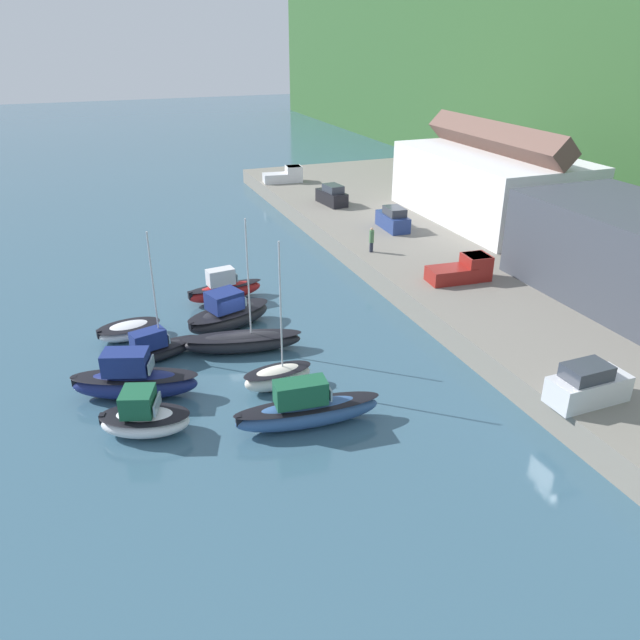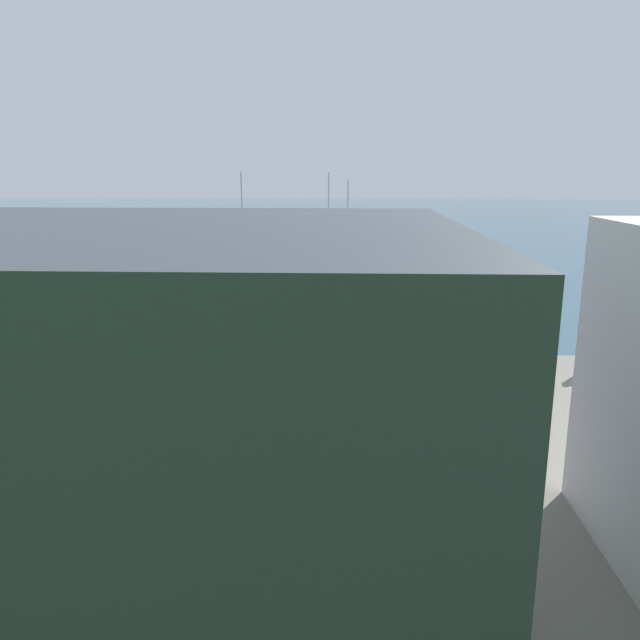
% 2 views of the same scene
% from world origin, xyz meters
% --- Properties ---
extents(ground_plane, '(320.00, 320.00, 0.00)m').
position_xyz_m(ground_plane, '(0.00, 0.00, 0.00)').
color(ground_plane, '#385B70').
extents(quay_promenade, '(90.99, 23.37, 1.72)m').
position_xyz_m(quay_promenade, '(0.00, 23.69, 0.86)').
color(quay_promenade, gray).
rests_on(quay_promenade, ground_plane).
extents(harbor_clubhouse, '(19.80, 11.24, 9.37)m').
position_xyz_m(harbor_clubhouse, '(-13.87, 28.77, 5.19)').
color(harbor_clubhouse, white).
rests_on(harbor_clubhouse, quay_promenade).
extents(moored_boat_0, '(2.24, 6.07, 2.58)m').
position_xyz_m(moored_boat_0, '(-6.87, 0.31, 0.94)').
color(moored_boat_0, red).
rests_on(moored_boat_0, ground_plane).
extents(moored_boat_1, '(4.38, 6.79, 2.79)m').
position_xyz_m(moored_boat_1, '(-1.94, -0.56, 1.03)').
color(moored_boat_1, black).
rests_on(moored_boat_1, ground_plane).
extents(moored_boat_2, '(3.43, 7.87, 8.86)m').
position_xyz_m(moored_boat_2, '(1.84, -0.55, 0.71)').
color(moored_boat_2, black).
rests_on(moored_boat_2, ground_plane).
extents(moored_boat_3, '(2.10, 4.30, 8.90)m').
position_xyz_m(moored_boat_3, '(6.96, 0.20, 0.76)').
color(moored_boat_3, white).
rests_on(moored_boat_3, ground_plane).
extents(moored_boat_4, '(2.43, 7.98, 2.75)m').
position_xyz_m(moored_boat_4, '(11.16, 0.45, 1.01)').
color(moored_boat_4, '#33568E').
rests_on(moored_boat_4, ground_plane).
extents(moored_boat_5, '(2.91, 4.50, 1.08)m').
position_xyz_m(moored_boat_5, '(-2.82, -7.21, 0.58)').
color(moored_boat_5, silver).
rests_on(moored_boat_5, ground_plane).
extents(moored_boat_6, '(3.12, 6.22, 8.35)m').
position_xyz_m(moored_boat_6, '(0.97, -6.09, 0.77)').
color(moored_boat_6, black).
rests_on(moored_boat_6, ground_plane).
extents(moored_boat_7, '(4.26, 7.42, 2.91)m').
position_xyz_m(moored_boat_7, '(4.96, -7.67, 1.08)').
color(moored_boat_7, navy).
rests_on(moored_boat_7, ground_plane).
extents(moored_boat_8, '(3.76, 5.15, 2.54)m').
position_xyz_m(moored_boat_8, '(8.74, -7.57, 0.92)').
color(moored_boat_8, white).
rests_on(moored_boat_8, ground_plane).
extents(parked_car_0, '(1.88, 4.23, 2.16)m').
position_xyz_m(parked_car_0, '(16.58, 13.66, 2.64)').
color(parked_car_0, silver).
rests_on(parked_car_0, quay_promenade).
extents(parked_car_1, '(4.28, 2.00, 2.16)m').
position_xyz_m(parked_car_1, '(-13.86, 18.28, 2.64)').
color(parked_car_1, navy).
rests_on(parked_car_1, quay_promenade).
extents(parked_car_2, '(4.38, 2.26, 2.16)m').
position_xyz_m(parked_car_2, '(-24.39, 16.34, 2.64)').
color(parked_car_2, black).
rests_on(parked_car_2, quay_promenade).
extents(pickup_truck_0, '(2.34, 4.87, 1.90)m').
position_xyz_m(pickup_truck_0, '(-0.17, 17.22, 2.54)').
color(pickup_truck_0, maroon).
rests_on(pickup_truck_0, quay_promenade).
extents(pickup_truck_1, '(2.50, 4.92, 1.90)m').
position_xyz_m(pickup_truck_1, '(-36.36, 15.11, 2.54)').
color(pickup_truck_1, silver).
rests_on(pickup_truck_1, quay_promenade).
extents(person_on_quay, '(0.40, 0.40, 2.14)m').
position_xyz_m(person_on_quay, '(-8.57, 13.52, 2.82)').
color(person_on_quay, '#232838').
rests_on(person_on_quay, quay_promenade).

